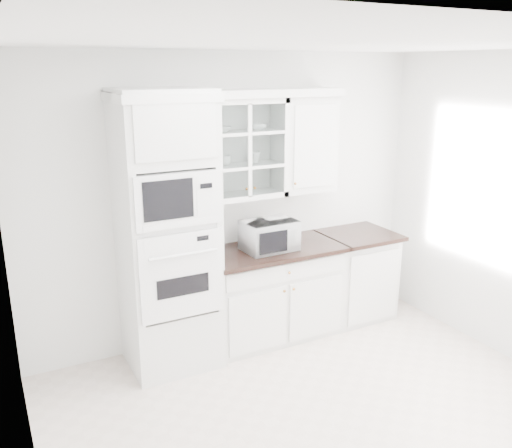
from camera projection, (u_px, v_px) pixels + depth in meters
ground at (333, 425)px, 4.02m from camera, size 4.00×3.50×0.01m
room_shell at (308, 180)px, 3.89m from camera, size 4.00×3.50×2.70m
oven_column at (168, 235)px, 4.56m from camera, size 0.76×0.68×2.40m
base_cabinet_run at (272, 292)px, 5.25m from camera, size 1.32×0.67×0.92m
extra_base_cabinet at (355, 274)px, 5.69m from camera, size 0.72×0.67×0.92m
upper_cabinet_glass at (241, 149)px, 4.87m from camera, size 0.80×0.33×0.90m
upper_cabinet_solid at (305, 144)px, 5.16m from camera, size 0.55×0.33×0.90m
crown_molding at (231, 94)px, 4.66m from camera, size 2.14×0.38×0.07m
countertop_microwave at (269, 235)px, 5.02m from camera, size 0.50×0.42×0.28m
bowl_a at (219, 129)px, 4.73m from camera, size 0.25×0.25×0.05m
bowl_b at (257, 127)px, 4.90m from camera, size 0.22×0.22×0.06m
cup_a at (225, 160)px, 4.84m from camera, size 0.11×0.11×0.09m
cup_b at (254, 157)px, 4.97m from camera, size 0.14×0.14×0.10m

